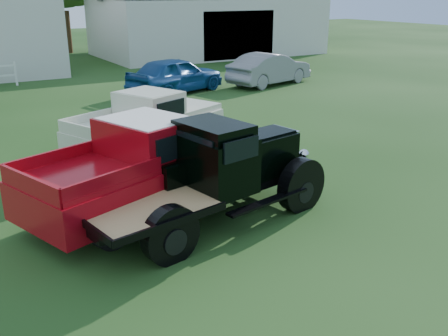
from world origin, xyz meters
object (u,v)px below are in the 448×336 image
vintage_flatbed (210,174)px  misc_car_blue (176,75)px  misc_car_grey (270,69)px  white_pickup (148,125)px  red_pickup (145,164)px

vintage_flatbed → misc_car_blue: size_ratio=1.07×
vintage_flatbed → misc_car_grey: bearing=39.9°
white_pickup → misc_car_grey: size_ratio=1.02×
misc_car_blue → misc_car_grey: misc_car_blue is taller
white_pickup → misc_car_blue: bearing=37.2°
misc_car_grey → red_pickup: bearing=120.5°
vintage_flatbed → misc_car_blue: 14.12m
red_pickup → misc_car_grey: red_pickup is taller
red_pickup → vintage_flatbed: bearing=-74.6°
vintage_flatbed → misc_car_blue: (5.39, 13.05, -0.21)m
vintage_flatbed → misc_car_blue: bearing=57.2°
vintage_flatbed → misc_car_grey: vintage_flatbed is taller
vintage_flatbed → white_pickup: bearing=72.3°
white_pickup → misc_car_blue: (4.78, 8.24, -0.07)m
vintage_flatbed → red_pickup: 1.56m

